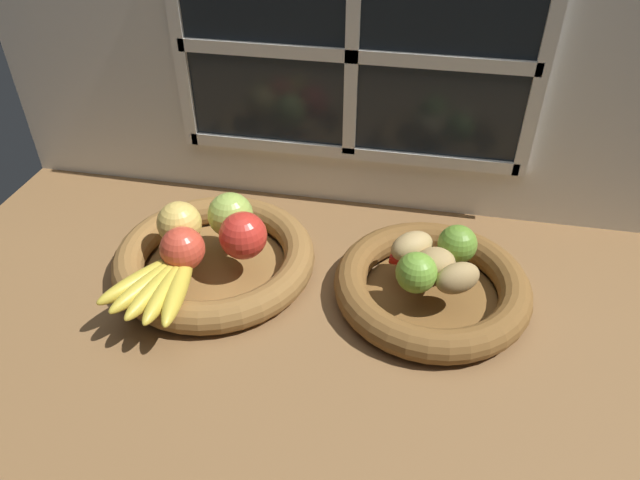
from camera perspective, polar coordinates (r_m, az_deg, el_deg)
The scene contains 15 objects.
ground_plane at distance 99.67cm, azimuth 0.14°, elevation -5.81°, with size 140.00×90.00×3.00cm, color brown.
back_wall at distance 109.21cm, azimuth 3.29°, elevation 16.49°, with size 140.00×4.60×55.00cm.
fruit_bowl_left at distance 103.21cm, azimuth -10.30°, elevation -1.81°, with size 35.10×35.10×5.39cm.
fruit_bowl_right at distance 97.76cm, azimuth 10.91°, elevation -4.50°, with size 32.34×32.34×5.39cm.
apple_golden_left at distance 101.38cm, azimuth -13.66°, elevation 1.60°, with size 7.59×7.59×7.59cm, color #DBB756.
apple_red_front at distance 95.79cm, azimuth -13.37°, elevation -0.85°, with size 7.27×7.27×7.27cm, color #CC422D.
apple_green_back at distance 101.47cm, azimuth -8.79°, elevation 2.45°, with size 7.90×7.90×7.90cm, color #99B74C.
apple_red_right at distance 96.25cm, azimuth -7.57°, elevation 0.44°, with size 8.00×8.00×8.00cm, color red.
banana_bunch_front at distance 93.43cm, azimuth -15.32°, elevation -4.06°, with size 14.55×18.31×3.01cm.
potato_small at distance 91.82cm, azimuth 13.37°, elevation -3.67°, with size 7.44×4.42×5.08cm, color #A38451.
potato_oblong at distance 96.64cm, azimuth 9.03°, elevation -0.66°, with size 7.72×5.03×5.00cm, color tan.
potato_large at distance 94.47cm, azimuth 11.26°, elevation -2.18°, with size 6.48×5.80×4.53cm, color #A38451.
lime_near at distance 90.49cm, azimuth 9.45°, elevation -3.18°, with size 6.47×6.47×6.47cm, color #6B9E33.
lime_far at distance 97.44cm, azimuth 13.35°, elevation -0.40°, with size 6.46×6.46×6.46cm, color olive.
chili_pepper at distance 94.93cm, azimuth 10.46°, elevation -2.78°, with size 2.12×2.12×12.34cm, color red.
Camera 1 is at (13.87, -71.36, 66.69)cm, focal length 32.55 mm.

